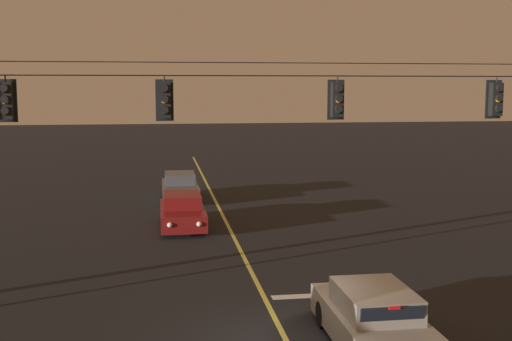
{
  "coord_description": "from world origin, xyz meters",
  "views": [
    {
      "loc": [
        -2.8,
        -13.59,
        5.76
      ],
      "look_at": [
        0.0,
        5.01,
        3.34
      ],
      "focal_mm": 45.46,
      "sensor_mm": 36.0,
      "label": 1
    }
  ],
  "objects_px": {
    "traffic_light_leftmost": "(6,101)",
    "traffic_light_centre": "(337,100)",
    "car_oncoming_lead": "(182,212)",
    "car_oncoming_trailing": "(180,187)",
    "car_waiting_near_lane": "(373,319)",
    "traffic_light_right_inner": "(496,99)",
    "traffic_light_left_inner": "(165,100)"
  },
  "relations": [
    {
      "from": "traffic_light_right_inner",
      "to": "car_waiting_near_lane",
      "type": "xyz_separation_m",
      "value": [
        -5.04,
        -4.3,
        -4.77
      ]
    },
    {
      "from": "car_oncoming_lead",
      "to": "car_oncoming_trailing",
      "type": "distance_m",
      "value": 6.61
    },
    {
      "from": "traffic_light_centre",
      "to": "car_waiting_near_lane",
      "type": "distance_m",
      "value": 6.43
    },
    {
      "from": "traffic_light_right_inner",
      "to": "car_oncoming_lead",
      "type": "height_order",
      "value": "traffic_light_right_inner"
    },
    {
      "from": "traffic_light_left_inner",
      "to": "car_oncoming_lead",
      "type": "distance_m",
      "value": 10.16
    },
    {
      "from": "traffic_light_left_inner",
      "to": "traffic_light_right_inner",
      "type": "xyz_separation_m",
      "value": [
        9.5,
        0.0,
        0.0
      ]
    },
    {
      "from": "traffic_light_leftmost",
      "to": "traffic_light_right_inner",
      "type": "relative_size",
      "value": 1.0
    },
    {
      "from": "traffic_light_right_inner",
      "to": "car_oncoming_trailing",
      "type": "bearing_deg",
      "value": 119.04
    },
    {
      "from": "traffic_light_centre",
      "to": "car_oncoming_trailing",
      "type": "xyz_separation_m",
      "value": [
        -3.9,
        15.56,
        -4.77
      ]
    },
    {
      "from": "traffic_light_leftmost",
      "to": "car_oncoming_trailing",
      "type": "distance_m",
      "value": 17.0
    },
    {
      "from": "traffic_light_leftmost",
      "to": "car_oncoming_lead",
      "type": "relative_size",
      "value": 0.28
    },
    {
      "from": "traffic_light_leftmost",
      "to": "car_waiting_near_lane",
      "type": "relative_size",
      "value": 0.28
    },
    {
      "from": "car_waiting_near_lane",
      "to": "car_oncoming_lead",
      "type": "distance_m",
      "value": 13.76
    },
    {
      "from": "traffic_light_left_inner",
      "to": "traffic_light_right_inner",
      "type": "height_order",
      "value": "same"
    },
    {
      "from": "traffic_light_centre",
      "to": "car_oncoming_lead",
      "type": "distance_m",
      "value": 10.91
    },
    {
      "from": "car_oncoming_lead",
      "to": "traffic_light_right_inner",
      "type": "bearing_deg",
      "value": -45.58
    },
    {
      "from": "traffic_light_left_inner",
      "to": "car_oncoming_lead",
      "type": "height_order",
      "value": "traffic_light_left_inner"
    },
    {
      "from": "car_oncoming_lead",
      "to": "car_oncoming_trailing",
      "type": "relative_size",
      "value": 1.0
    },
    {
      "from": "traffic_light_right_inner",
      "to": "car_waiting_near_lane",
      "type": "distance_m",
      "value": 8.16
    },
    {
      "from": "car_oncoming_trailing",
      "to": "traffic_light_right_inner",
      "type": "bearing_deg",
      "value": -60.96
    },
    {
      "from": "traffic_light_leftmost",
      "to": "traffic_light_centre",
      "type": "height_order",
      "value": "same"
    },
    {
      "from": "traffic_light_left_inner",
      "to": "traffic_light_centre",
      "type": "bearing_deg",
      "value": 0.0
    },
    {
      "from": "traffic_light_left_inner",
      "to": "car_oncoming_trailing",
      "type": "xyz_separation_m",
      "value": [
        0.86,
        15.56,
        -4.77
      ]
    },
    {
      "from": "traffic_light_centre",
      "to": "car_waiting_near_lane",
      "type": "bearing_deg",
      "value": -94.06
    },
    {
      "from": "traffic_light_centre",
      "to": "car_oncoming_trailing",
      "type": "relative_size",
      "value": 0.28
    },
    {
      "from": "traffic_light_leftmost",
      "to": "traffic_light_centre",
      "type": "xyz_separation_m",
      "value": [
        8.82,
        0.0,
        0.0
      ]
    },
    {
      "from": "traffic_light_centre",
      "to": "car_oncoming_lead",
      "type": "relative_size",
      "value": 0.28
    },
    {
      "from": "car_oncoming_lead",
      "to": "car_waiting_near_lane",
      "type": "bearing_deg",
      "value": -74.28
    },
    {
      "from": "traffic_light_leftmost",
      "to": "car_oncoming_trailing",
      "type": "relative_size",
      "value": 0.28
    },
    {
      "from": "traffic_light_right_inner",
      "to": "car_waiting_near_lane",
      "type": "height_order",
      "value": "traffic_light_right_inner"
    },
    {
      "from": "traffic_light_left_inner",
      "to": "traffic_light_centre",
      "type": "height_order",
      "value": "same"
    },
    {
      "from": "traffic_light_centre",
      "to": "car_oncoming_trailing",
      "type": "bearing_deg",
      "value": 104.08
    }
  ]
}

